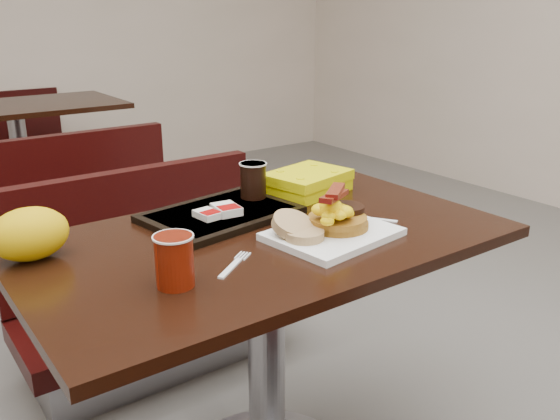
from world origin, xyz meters
TOP-DOWN VIEW (x-y plane):
  - table_near at (0.00, 0.00)m, footprint 1.20×0.70m
  - bench_near_n at (0.00, 0.70)m, footprint 1.00×0.46m
  - table_far at (0.00, 2.60)m, footprint 1.20×0.70m
  - bench_far_s at (0.00, 1.90)m, footprint 1.00×0.46m
  - platter at (0.13, -0.11)m, footprint 0.33×0.27m
  - pancake_stack at (0.15, -0.10)m, footprint 0.19×0.19m
  - sausage_patty at (0.19, -0.08)m, footprint 0.11×0.11m
  - scrambled_eggs at (0.11, -0.11)m, footprint 0.10×0.09m
  - bacon_strips at (0.13, -0.11)m, footprint 0.18×0.16m
  - muffin_bottom at (0.04, -0.11)m, footprint 0.11×0.11m
  - muffin_top at (0.03, -0.07)m, footprint 0.12×0.12m
  - coffee_cup_near at (-0.31, -0.13)m, footprint 0.10×0.10m
  - fork at (-0.18, -0.12)m, footprint 0.13×0.11m
  - knife at (0.29, -0.06)m, footprint 0.10×0.14m
  - condiment_syrup at (-0.02, 0.07)m, footprint 0.05×0.03m
  - tray at (-0.02, 0.18)m, footprint 0.43×0.33m
  - hashbrown_sleeve_left at (-0.08, 0.15)m, footprint 0.06×0.07m
  - hashbrown_sleeve_right at (-0.02, 0.16)m, footprint 0.07×0.09m
  - coffee_cup_far at (0.12, 0.23)m, footprint 0.09×0.09m
  - clamshell at (0.31, 0.23)m, footprint 0.27×0.23m
  - paper_bag at (-0.51, 0.19)m, footprint 0.18×0.14m

SIDE VIEW (x-z plane):
  - bench_near_n at x=0.00m, z-range 0.00..0.72m
  - bench_far_s at x=0.00m, z-range 0.00..0.72m
  - table_near at x=0.00m, z-range 0.00..0.75m
  - table_far at x=0.00m, z-range 0.00..0.75m
  - knife at x=0.29m, z-range 0.75..0.75m
  - fork at x=-0.18m, z-range 0.75..0.75m
  - condiment_syrup at x=-0.02m, z-range 0.75..0.76m
  - platter at x=0.13m, z-range 0.75..0.77m
  - tray at x=-0.02m, z-range 0.75..0.77m
  - hashbrown_sleeve_left at x=-0.08m, z-range 0.77..0.79m
  - muffin_bottom at x=0.04m, z-range 0.77..0.79m
  - hashbrown_sleeve_right at x=-0.02m, z-range 0.77..0.79m
  - clamshell at x=0.31m, z-range 0.75..0.82m
  - pancake_stack at x=0.15m, z-range 0.77..0.80m
  - muffin_top at x=0.03m, z-range 0.76..0.82m
  - coffee_cup_near at x=-0.31m, z-range 0.75..0.86m
  - sausage_patty at x=0.19m, z-range 0.80..0.81m
  - paper_bag at x=-0.51m, z-range 0.75..0.87m
  - coffee_cup_far at x=0.12m, z-range 0.77..0.87m
  - scrambled_eggs at x=0.11m, z-range 0.80..0.85m
  - bacon_strips at x=0.13m, z-range 0.85..0.87m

